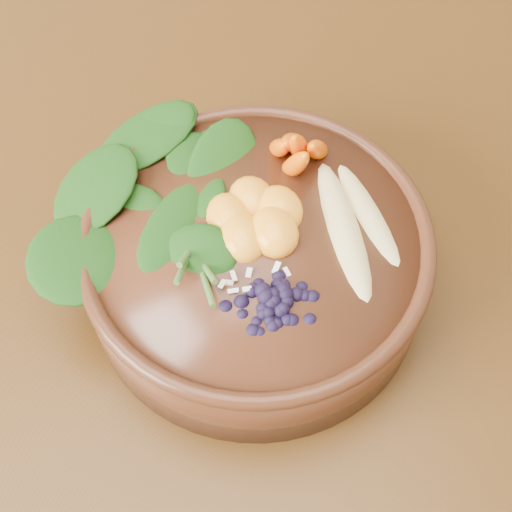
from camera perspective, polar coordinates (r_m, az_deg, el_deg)
The scene contains 7 objects.
stoneware_bowl at distance 0.57m, azimuth 0.00°, elevation -0.54°, with size 0.27×0.27×0.07m, color #4C2716.
kale_heap at distance 0.55m, azimuth -5.20°, elevation 6.93°, with size 0.18×0.16×0.04m, color #194610, non-canonical shape.
carrot_cluster at distance 0.56m, azimuth 3.90°, elevation 10.41°, with size 0.06×0.06×0.07m, color #FB6900, non-canonical shape.
banana_halves at distance 0.54m, azimuth 8.15°, elevation 3.59°, with size 0.06×0.15×0.03m.
mandarin_cluster at distance 0.54m, azimuth -0.06°, elevation 3.90°, with size 0.08×0.09×0.03m, color orange, non-canonical shape.
blueberry_pile at distance 0.49m, azimuth 1.27°, elevation -2.60°, with size 0.13×0.09×0.04m, color black, non-canonical shape.
coconut_flakes at distance 0.53m, azimuth 0.50°, elevation 0.08°, with size 0.09×0.07×0.01m, color white, non-canonical shape.
Camera 1 is at (0.18, -0.29, 1.27)m, focal length 50.00 mm.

